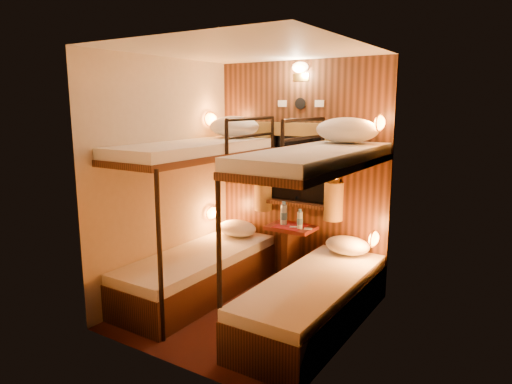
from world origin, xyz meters
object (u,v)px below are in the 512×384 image
Objects in this scene: table at (291,247)px; bottle_right at (300,220)px; bunk_right at (314,267)px; bottle_left at (284,215)px; bunk_left at (198,243)px.

bottle_right is at bearing -21.19° from table.
table is (-0.65, 0.78, -0.14)m from bunk_right.
table is at bearing 0.71° from bottle_left.
table is 0.36m from bottle_right.
bunk_left reaches higher than bottle_right.
bunk_left is 1.30m from bunk_right.
table is at bearing 129.67° from bunk_right.
bunk_right is at bearing -54.64° from bottle_right.
bunk_left is at bearing -129.67° from table.
bunk_right reaches higher than bottle_left.
bunk_left reaches higher than bottle_left.
bunk_right reaches higher than bottle_right.
table is 3.05× the size of bottle_right.
bunk_right is at bearing -50.33° from table.
bunk_left is 0.98m from bottle_left.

